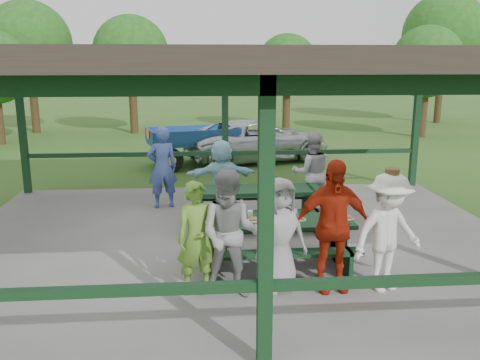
{
  "coord_description": "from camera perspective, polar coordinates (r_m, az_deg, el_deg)",
  "views": [
    {
      "loc": [
        -0.63,
        -8.51,
        3.21
      ],
      "look_at": [
        0.03,
        -0.3,
        1.28
      ],
      "focal_mm": 38.0,
      "sensor_mm": 36.0,
      "label": 1
    }
  ],
  "objects": [
    {
      "name": "farm_trailer",
      "position": [
        15.92,
        -5.27,
        3.86
      ],
      "size": [
        3.73,
        2.2,
        1.29
      ],
      "rotation": [
        0.0,
        0.0,
        0.27
      ],
      "color": "navy",
      "rests_on": "ground"
    },
    {
      "name": "contestant_grey_mid",
      "position": [
        7.0,
        4.41,
        -6.12
      ],
      "size": [
        0.9,
        0.72,
        1.59
      ],
      "primitive_type": "imported",
      "rotation": [
        0.0,
        0.0,
        0.3
      ],
      "color": "gray",
      "rests_on": "concrete_slab"
    },
    {
      "name": "tree_left",
      "position": [
        23.67,
        -12.15,
        13.69
      ],
      "size": [
        3.34,
        3.34,
        5.23
      ],
      "color": "#302213",
      "rests_on": "ground"
    },
    {
      "name": "spectator_grey",
      "position": [
        10.63,
        8.04,
        0.8
      ],
      "size": [
        0.86,
        0.68,
        1.7
      ],
      "primitive_type": "imported",
      "rotation": [
        0.0,
        0.0,
        3.1
      ],
      "color": "#959497",
      "rests_on": "concrete_slab"
    },
    {
      "name": "ground",
      "position": [
        9.11,
        -0.36,
        -7.42
      ],
      "size": [
        90.0,
        90.0,
        0.0
      ],
      "primitive_type": "plane",
      "color": "#2E591B",
      "rests_on": "ground"
    },
    {
      "name": "tree_mid",
      "position": [
        24.51,
        5.32,
        12.72
      ],
      "size": [
        2.87,
        2.87,
        4.49
      ],
      "color": "#302213",
      "rests_on": "ground"
    },
    {
      "name": "contestant_red",
      "position": [
        7.06,
        10.3,
        -5.06
      ],
      "size": [
        1.11,
        0.52,
        1.85
      ],
      "primitive_type": "imported",
      "rotation": [
        0.0,
        0.0,
        0.06
      ],
      "color": "#A9220D",
      "rests_on": "concrete_slab"
    },
    {
      "name": "pavilion_structure",
      "position": [
        8.53,
        -0.39,
        12.92
      ],
      "size": [
        10.6,
        8.6,
        3.24
      ],
      "color": "black",
      "rests_on": "concrete_slab"
    },
    {
      "name": "concrete_slab",
      "position": [
        9.09,
        -0.36,
        -7.13
      ],
      "size": [
        10.0,
        8.0,
        0.1
      ],
      "primitive_type": "cube",
      "color": "slate",
      "rests_on": "ground"
    },
    {
      "name": "tree_far_left",
      "position": [
        25.11,
        -22.64,
        13.94
      ],
      "size": [
        3.75,
        3.75,
        5.86
      ],
      "color": "#302213",
      "rests_on": "ground"
    },
    {
      "name": "tree_right",
      "position": [
        23.3,
        20.25,
        12.3
      ],
      "size": [
        3.0,
        3.0,
        4.69
      ],
      "color": "#302213",
      "rests_on": "ground"
    },
    {
      "name": "spectator_blue",
      "position": [
        11.03,
        -8.72,
        1.42
      ],
      "size": [
        0.73,
        0.58,
        1.77
      ],
      "primitive_type": "imported",
      "rotation": [
        0.0,
        0.0,
        3.4
      ],
      "color": "#3A4F99",
      "rests_on": "concrete_slab"
    },
    {
      "name": "contestant_green",
      "position": [
        6.9,
        -4.79,
        -6.55
      ],
      "size": [
        0.64,
        0.49,
        1.57
      ],
      "primitive_type": "imported",
      "rotation": [
        0.0,
        0.0,
        0.22
      ],
      "color": "#5C8F2D",
      "rests_on": "concrete_slab"
    },
    {
      "name": "spectator_lblue",
      "position": [
        10.42,
        -2.08,
        0.31
      ],
      "size": [
        1.5,
        0.61,
        1.57
      ],
      "primitive_type": "imported",
      "rotation": [
        0.0,
        0.0,
        3.25
      ],
      "color": "#8FC6DE",
      "rests_on": "concrete_slab"
    },
    {
      "name": "table_setting",
      "position": [
        7.77,
        2.82,
        -4.23
      ],
      "size": [
        2.31,
        0.45,
        0.1
      ],
      "color": "white",
      "rests_on": "picnic_table_near"
    },
    {
      "name": "picnic_table_near",
      "position": [
        7.85,
        3.99,
        -6.5
      ],
      "size": [
        2.35,
        1.39,
        0.75
      ],
      "color": "black",
      "rests_on": "concrete_slab"
    },
    {
      "name": "picnic_table_far",
      "position": [
        9.73,
        1.87,
        -2.54
      ],
      "size": [
        2.46,
        1.39,
        0.75
      ],
      "color": "black",
      "rests_on": "concrete_slab"
    },
    {
      "name": "contestant_grey_left",
      "position": [
        6.75,
        -1.06,
        -6.15
      ],
      "size": [
        0.95,
        0.8,
        1.74
      ],
      "primitive_type": "imported",
      "rotation": [
        0.0,
        0.0,
        -0.18
      ],
      "color": "gray",
      "rests_on": "concrete_slab"
    },
    {
      "name": "pickup_truck",
      "position": [
        16.73,
        1.95,
        4.47
      ],
      "size": [
        5.3,
        3.61,
        1.35
      ],
      "primitive_type": "imported",
      "rotation": [
        0.0,
        0.0,
        1.88
      ],
      "color": "silver",
      "rests_on": "ground"
    },
    {
      "name": "contestant_white_fedora",
      "position": [
        7.23,
        16.28,
        -5.66
      ],
      "size": [
        1.22,
        0.93,
        1.72
      ],
      "rotation": [
        0.0,
        0.0,
        0.32
      ],
      "color": "white",
      "rests_on": "concrete_slab"
    },
    {
      "name": "tree_far_right",
      "position": [
        29.17,
        21.96,
        14.85
      ],
      "size": [
        4.27,
        4.27,
        6.67
      ],
      "color": "#302213",
      "rests_on": "ground"
    }
  ]
}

